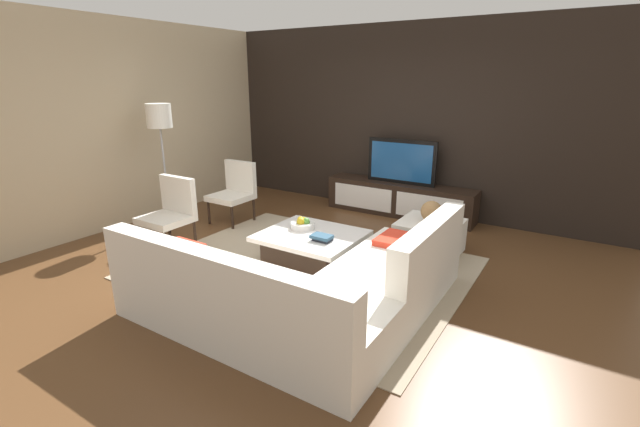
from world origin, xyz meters
TOP-DOWN VIEW (x-y plane):
  - ground_plane at (0.00, 0.00)m, footprint 14.00×14.00m
  - feature_wall_back at (0.00, 2.70)m, footprint 6.40×0.12m
  - side_wall_left at (-3.20, 0.20)m, footprint 0.12×5.20m
  - area_rug at (-0.10, 0.00)m, footprint 3.33×2.70m
  - media_console at (-0.00, 2.40)m, footprint 2.28×0.43m
  - television at (0.00, 2.40)m, footprint 1.06×0.06m
  - sectional_couch at (0.51, -0.87)m, footprint 2.38×2.35m
  - coffee_table at (-0.10, 0.10)m, footprint 1.06×0.94m
  - accent_chair_near at (-1.87, -0.33)m, footprint 0.56×0.52m
  - floor_lamp at (-2.62, 0.21)m, footprint 0.33×0.33m
  - ottoman at (0.90, 1.15)m, footprint 0.70×0.70m
  - fruit_bowl at (-0.28, 0.20)m, footprint 0.28×0.28m
  - accent_chair_far at (-1.92, 0.86)m, footprint 0.53×0.54m
  - decorative_ball at (0.90, 1.15)m, footprint 0.25×0.25m
  - book_stack at (0.12, -0.02)m, footprint 0.22×0.15m

SIDE VIEW (x-z plane):
  - ground_plane at x=0.00m, z-range 0.00..0.00m
  - area_rug at x=-0.10m, z-range 0.00..0.01m
  - ottoman at x=0.90m, z-range 0.00..0.40m
  - coffee_table at x=-0.10m, z-range 0.01..0.39m
  - media_console at x=0.00m, z-range 0.00..0.50m
  - sectional_couch at x=0.51m, z-range -0.13..0.69m
  - book_stack at x=0.12m, z-range 0.38..0.45m
  - fruit_bowl at x=-0.28m, z-range 0.37..0.50m
  - accent_chair_far at x=-1.92m, z-range 0.05..0.92m
  - accent_chair_near at x=-1.87m, z-range 0.05..0.92m
  - decorative_ball at x=0.90m, z-range 0.40..0.65m
  - television at x=0.00m, z-range 0.50..1.16m
  - feature_wall_back at x=0.00m, z-range 0.00..2.80m
  - side_wall_left at x=-3.20m, z-range 0.00..2.80m
  - floor_lamp at x=-2.62m, z-range 0.59..2.29m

